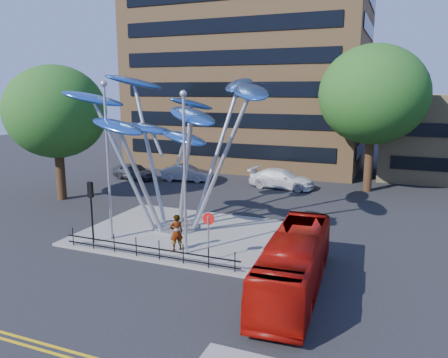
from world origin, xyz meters
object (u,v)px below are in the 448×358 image
at_px(red_bus, 294,263).
at_px(pedestrian, 176,232).
at_px(tree_left, 56,112).
at_px(street_lamp_left, 107,148).
at_px(parked_car_left, 135,171).
at_px(tree_right, 373,95).
at_px(parked_car_mid, 186,173).
at_px(street_lamp_right, 184,159).
at_px(parked_car_right, 282,179).
at_px(no_entry_sign_island, 208,228).
at_px(leaf_sculpture, 174,117).
at_px(traffic_light_island, 91,199).

distance_m(red_bus, pedestrian, 7.08).
height_order(tree_left, street_lamp_left, tree_left).
bearing_deg(parked_car_left, tree_right, -72.40).
relative_size(red_bus, parked_car_mid, 1.95).
distance_m(street_lamp_right, red_bus, 7.44).
bearing_deg(parked_car_right, no_entry_sign_island, -173.11).
bearing_deg(parked_car_right, street_lamp_right, -177.96).
distance_m(pedestrian, parked_car_mid, 18.51).
xyz_separation_m(parked_car_mid, parked_car_right, (9.12, 0.45, 0.07)).
bearing_deg(parked_car_mid, street_lamp_right, -161.93).
distance_m(no_entry_sign_island, pedestrian, 2.38).
bearing_deg(no_entry_sign_island, parked_car_left, 132.89).
bearing_deg(no_entry_sign_island, leaf_sculpture, 134.33).
distance_m(street_lamp_left, red_bus, 12.06).
relative_size(pedestrian, parked_car_right, 0.34).
height_order(street_lamp_left, parked_car_left, street_lamp_left).
bearing_deg(leaf_sculpture, street_lamp_right, -55.09).
relative_size(red_bus, parked_car_left, 2.00).
bearing_deg(traffic_light_island, street_lamp_right, 5.19).
height_order(tree_right, parked_car_mid, tree_right).
height_order(tree_right, parked_car_left, tree_right).
distance_m(traffic_light_island, parked_car_left, 18.26).
bearing_deg(parked_car_left, no_entry_sign_island, -128.25).
distance_m(leaf_sculpture, street_lamp_right, 4.83).
bearing_deg(pedestrian, tree_right, -156.73).
bearing_deg(tree_right, street_lamp_left, -124.05).
bearing_deg(red_bus, parked_car_mid, 124.47).
height_order(street_lamp_right, no_entry_sign_island, street_lamp_right).
relative_size(pedestrian, parked_car_mid, 0.42).
height_order(parked_car_left, parked_car_mid, parked_car_left).
distance_m(tree_left, no_entry_sign_island, 18.35).
bearing_deg(no_entry_sign_island, parked_car_right, 93.32).
distance_m(street_lamp_left, parked_car_mid, 17.44).
relative_size(leaf_sculpture, street_lamp_right, 1.53).
xyz_separation_m(street_lamp_left, traffic_light_island, (-0.50, -1.00, -2.74)).
bearing_deg(parked_car_mid, tree_right, -91.70).
distance_m(leaf_sculpture, traffic_light_island, 6.65).
height_order(tree_right, no_entry_sign_island, tree_right).
xyz_separation_m(leaf_sculpture, parked_car_mid, (-6.09, 13.24, -6.11)).
relative_size(tree_right, no_entry_sign_island, 4.94).
height_order(traffic_light_island, parked_car_left, traffic_light_island).
distance_m(tree_right, tree_left, 25.09).
bearing_deg(street_lamp_left, parked_car_left, 119.37).
relative_size(street_lamp_left, street_lamp_right, 1.06).
bearing_deg(traffic_light_island, parked_car_right, 71.54).
bearing_deg(leaf_sculpture, red_bus, -32.50).
height_order(street_lamp_left, no_entry_sign_island, street_lamp_left).
distance_m(leaf_sculpture, parked_car_mid, 15.80).
bearing_deg(pedestrian, parked_car_mid, -107.65).
xyz_separation_m(street_lamp_left, parked_car_mid, (-3.66, 16.42, -4.59)).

